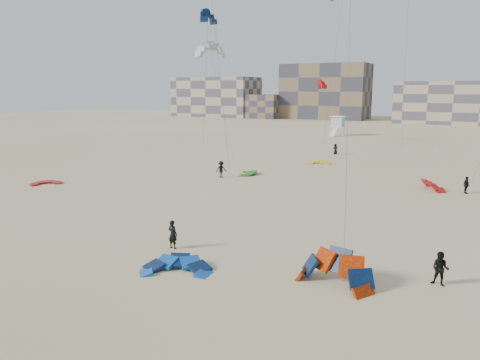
% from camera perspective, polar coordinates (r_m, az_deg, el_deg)
% --- Properties ---
extents(ground, '(320.00, 320.00, 0.00)m').
position_cam_1_polar(ground, '(28.90, -14.29, -9.30)').
color(ground, beige).
rests_on(ground, ground).
extents(kite_ground_blue, '(5.07, 5.19, 2.25)m').
position_cam_1_polar(kite_ground_blue, '(26.48, -7.78, -10.97)').
color(kite_ground_blue, blue).
rests_on(kite_ground_blue, ground).
extents(kite_ground_orange, '(5.07, 4.92, 4.12)m').
position_cam_1_polar(kite_ground_orange, '(25.06, 11.27, -12.40)').
color(kite_ground_orange, '#FA3500').
rests_on(kite_ground_orange, ground).
extents(kite_ground_red, '(4.13, 4.10, 0.56)m').
position_cam_1_polar(kite_ground_red, '(53.46, -22.57, -0.46)').
color(kite_ground_red, '#C60308').
rests_on(kite_ground_red, ground).
extents(kite_ground_green, '(4.15, 4.02, 1.51)m').
position_cam_1_polar(kite_ground_green, '(55.13, 0.92, 0.72)').
color(kite_ground_green, '#2C7D19').
rests_on(kite_ground_green, ground).
extents(kite_ground_red_far, '(4.33, 4.24, 3.02)m').
position_cam_1_polar(kite_ground_red_far, '(50.53, 22.41, -1.08)').
color(kite_ground_red_far, '#C60308').
rests_on(kite_ground_red_far, ground).
extents(kite_ground_yellow, '(3.36, 3.51, 1.22)m').
position_cam_1_polar(kite_ground_yellow, '(63.59, 9.66, 1.95)').
color(kite_ground_yellow, yellow).
rests_on(kite_ground_yellow, ground).
extents(kitesurfer_main, '(0.69, 0.48, 1.83)m').
position_cam_1_polar(kitesurfer_main, '(29.82, -8.21, -6.57)').
color(kitesurfer_main, black).
rests_on(kitesurfer_main, ground).
extents(kitesurfer_b, '(0.96, 0.81, 1.78)m').
position_cam_1_polar(kitesurfer_b, '(26.24, 23.23, -9.93)').
color(kitesurfer_b, black).
rests_on(kitesurfer_b, ground).
extents(kitesurfer_c, '(1.33, 1.38, 1.88)m').
position_cam_1_polar(kitesurfer_c, '(52.90, -2.31, 1.31)').
color(kitesurfer_c, black).
rests_on(kitesurfer_c, ground).
extents(kitesurfer_d, '(0.82, 1.05, 1.67)m').
position_cam_1_polar(kitesurfer_d, '(49.71, 25.88, -0.56)').
color(kitesurfer_d, black).
rests_on(kitesurfer_d, ground).
extents(kitesurfer_e, '(0.84, 0.60, 1.61)m').
position_cam_1_polar(kitesurfer_e, '(73.47, 11.56, 3.73)').
color(kitesurfer_e, black).
rests_on(kitesurfer_e, ground).
extents(kite_fly_grey, '(5.19, 5.17, 14.83)m').
position_cam_1_polar(kite_fly_grey, '(59.02, -3.58, 15.36)').
color(kite_fly_grey, white).
rests_on(kite_fly_grey, ground).
extents(kite_fly_navy, '(4.45, 4.42, 21.15)m').
position_cam_1_polar(kite_fly_navy, '(76.57, -3.89, 19.13)').
color(kite_fly_navy, '#0C2345').
rests_on(kite_fly_navy, ground).
extents(kite_fly_red, '(9.43, 13.52, 11.17)m').
position_cam_1_polar(kite_fly_red, '(90.77, 9.95, 11.35)').
color(kite_fly_red, '#C60308').
rests_on(kite_fly_red, ground).
extents(lifeguard_tower_far, '(2.99, 5.67, 4.15)m').
position_cam_1_polar(lifeguard_tower_far, '(103.54, 11.81, 6.48)').
color(lifeguard_tower_far, white).
rests_on(lifeguard_tower_far, ground).
extents(condo_west_a, '(30.00, 15.00, 14.00)m').
position_cam_1_polar(condo_west_a, '(174.12, -2.92, 10.08)').
color(condo_west_a, tan).
rests_on(condo_west_a, ground).
extents(condo_west_b, '(28.00, 14.00, 18.00)m').
position_cam_1_polar(condo_west_b, '(161.41, 10.37, 10.56)').
color(condo_west_b, brown).
rests_on(condo_west_b, ground).
extents(condo_mid, '(32.00, 16.00, 12.00)m').
position_cam_1_polar(condo_mid, '(150.26, 24.72, 8.57)').
color(condo_mid, tan).
rests_on(condo_mid, ground).
extents(condo_fill_left, '(12.00, 10.00, 8.00)m').
position_cam_1_polar(condo_fill_left, '(163.13, 2.87, 8.96)').
color(condo_fill_left, brown).
rests_on(condo_fill_left, ground).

